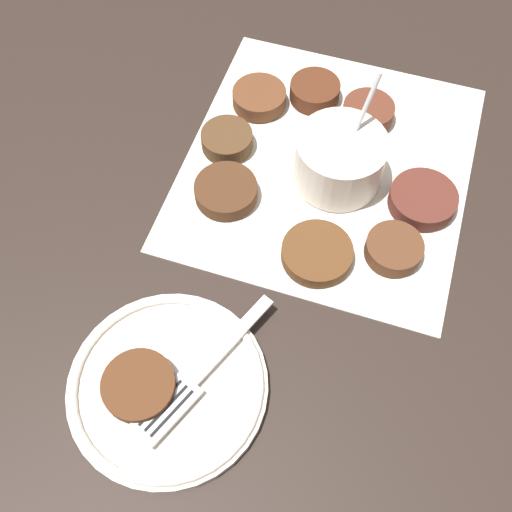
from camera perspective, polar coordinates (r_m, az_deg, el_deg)
ground_plane at (r=0.68m, az=7.38°, el=6.84°), size 4.00×4.00×0.00m
napkin at (r=0.69m, az=6.79°, el=8.62°), size 0.38×0.36×0.00m
sauce_bowl at (r=0.66m, az=8.05°, el=8.91°), size 0.11×0.10×0.12m
fritter_0 at (r=0.73m, az=10.72°, el=13.27°), size 0.06×0.06×0.02m
fritter_1 at (r=0.74m, az=0.31°, el=14.86°), size 0.06×0.06×0.02m
fritter_2 at (r=0.65m, az=-2.88°, el=6.21°), size 0.07×0.07×0.02m
fritter_3 at (r=0.61m, az=5.83°, el=0.26°), size 0.07×0.07×0.02m
fritter_4 at (r=0.75m, az=5.62°, el=15.39°), size 0.06×0.06×0.02m
fritter_5 at (r=0.67m, az=15.60°, el=5.21°), size 0.07×0.07×0.02m
fritter_6 at (r=0.63m, az=12.99°, el=0.67°), size 0.06×0.06×0.02m
fritter_7 at (r=0.69m, az=-2.78°, el=11.00°), size 0.06×0.06×0.02m
serving_plate at (r=0.56m, az=-8.42°, el=-12.09°), size 0.18×0.18×0.02m
fritter_on_plate at (r=0.55m, az=-11.12°, el=-11.99°), size 0.07×0.07×0.01m
fork at (r=0.55m, az=-6.00°, el=-11.67°), size 0.17×0.06×0.00m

